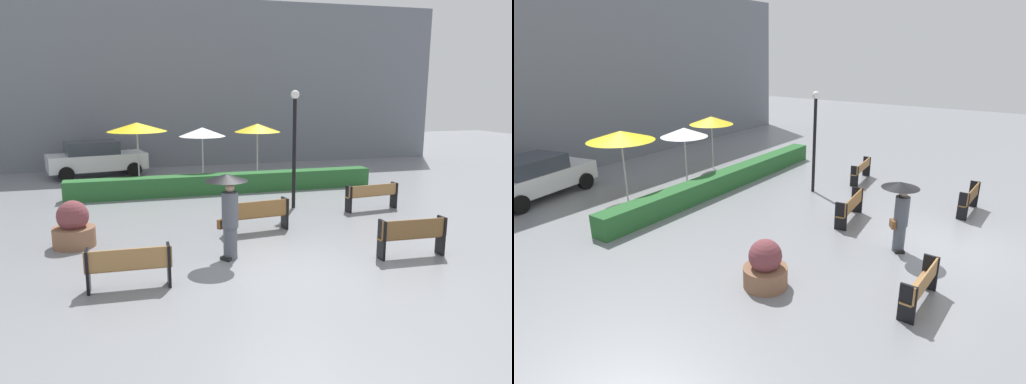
{
  "view_description": "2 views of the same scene",
  "coord_description": "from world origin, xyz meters",
  "views": [
    {
      "loc": [
        -3.51,
        -9.82,
        3.87
      ],
      "look_at": [
        0.58,
        4.15,
        0.87
      ],
      "focal_mm": 35.31,
      "sensor_mm": 36.0,
      "label": 1
    },
    {
      "loc": [
        -11.61,
        -1.9,
        5.28
      ],
      "look_at": [
        -1.37,
        4.97,
        1.07
      ],
      "focal_mm": 29.59,
      "sensor_mm": 36.0,
      "label": 2
    }
  ],
  "objects": [
    {
      "name": "building_facade",
      "position": [
        0.0,
        16.0,
        4.08
      ],
      "size": [
        28.0,
        1.2,
        8.16
      ],
      "primitive_type": "cube",
      "color": "slate",
      "rests_on": "ground"
    },
    {
      "name": "bench_mid_center",
      "position": [
        0.28,
        2.97,
        0.51
      ],
      "size": [
        1.82,
        0.56,
        0.88
      ],
      "color": "olive",
      "rests_on": "ground"
    },
    {
      "name": "patio_umbrella_white",
      "position": [
        0.05,
        9.97,
        2.17
      ],
      "size": [
        1.85,
        1.85,
        2.35
      ],
      "color": "silver",
      "rests_on": "ground"
    },
    {
      "name": "lamp_post",
      "position": [
        2.22,
        5.38,
        2.35
      ],
      "size": [
        0.28,
        0.28,
        3.82
      ],
      "color": "black",
      "rests_on": "ground"
    },
    {
      "name": "parked_car",
      "position": [
        -4.13,
        13.54,
        0.82
      ],
      "size": [
        4.46,
        2.6,
        1.57
      ],
      "color": "silver",
      "rests_on": "ground"
    },
    {
      "name": "bench_far_right",
      "position": [
        4.54,
        4.34,
        0.52
      ],
      "size": [
        1.87,
        0.5,
        0.85
      ],
      "color": "#9E7242",
      "rests_on": "ground"
    },
    {
      "name": "patio_umbrella_yellow_far",
      "position": [
        2.57,
        10.78,
        2.22
      ],
      "size": [
        1.96,
        1.96,
        2.4
      ],
      "color": "silver",
      "rests_on": "ground"
    },
    {
      "name": "pedestrian_with_umbrella",
      "position": [
        -0.99,
        1.05,
        1.3
      ],
      "size": [
        1.0,
        1.0,
        1.98
      ],
      "color": "#4C515B",
      "rests_on": "ground"
    },
    {
      "name": "planter_pot",
      "position": [
        -4.48,
        3.01,
        0.5
      ],
      "size": [
        1.04,
        1.04,
        1.17
      ],
      "color": "brown",
      "rests_on": "ground"
    },
    {
      "name": "bench_near_right",
      "position": [
        3.13,
        -0.07,
        0.55
      ],
      "size": [
        1.66,
        0.39,
        0.92
      ],
      "color": "brown",
      "rests_on": "ground"
    },
    {
      "name": "ground_plane",
      "position": [
        0.0,
        0.0,
        0.0
      ],
      "size": [
        60.0,
        60.0,
        0.0
      ],
      "primitive_type": "plane",
      "color": "gray"
    },
    {
      "name": "hedge_strip",
      "position": [
        0.65,
        8.4,
        0.36
      ],
      "size": [
        11.6,
        0.7,
        0.72
      ],
      "primitive_type": "cube",
      "color": "#28602D",
      "rests_on": "ground"
    },
    {
      "name": "bench_near_left",
      "position": [
        -3.28,
        -0.21,
        0.5
      ],
      "size": [
        1.67,
        0.41,
        0.86
      ],
      "color": "#9E7242",
      "rests_on": "ground"
    },
    {
      "name": "patio_umbrella_yellow",
      "position": [
        -2.43,
        10.55,
        2.38
      ],
      "size": [
        2.34,
        2.34,
        2.56
      ],
      "color": "silver",
      "rests_on": "ground"
    }
  ]
}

